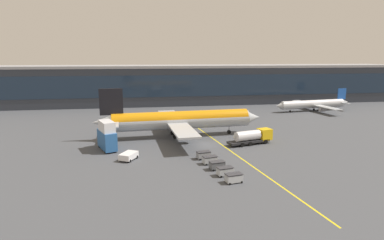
{
  "coord_description": "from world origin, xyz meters",
  "views": [
    {
      "loc": [
        -14.12,
        -68.86,
        19.67
      ],
      "look_at": [
        -2.26,
        6.66,
        4.5
      ],
      "focal_mm": 30.15,
      "sensor_mm": 36.0,
      "label": 1
    }
  ],
  "objects_px": {
    "pushback_tug": "(129,155)",
    "baggage_cart_3": "(210,160)",
    "main_airliner": "(181,120)",
    "fuel_tanker": "(253,137)",
    "catering_lift": "(107,136)",
    "baggage_cart_1": "(225,171)",
    "baggage_cart_0": "(234,178)",
    "baggage_cart_2": "(217,165)",
    "baggage_cart_4": "(204,155)",
    "commuter_jet_far": "(313,104)"
  },
  "relations": [
    {
      "from": "catering_lift",
      "to": "baggage_cart_0",
      "type": "distance_m",
      "value": 30.72
    },
    {
      "from": "main_airliner",
      "to": "baggage_cart_3",
      "type": "xyz_separation_m",
      "value": [
        2.85,
        -21.52,
        -3.41
      ]
    },
    {
      "from": "pushback_tug",
      "to": "baggage_cart_1",
      "type": "relative_size",
      "value": 1.53
    },
    {
      "from": "fuel_tanker",
      "to": "baggage_cart_0",
      "type": "height_order",
      "value": "fuel_tanker"
    },
    {
      "from": "baggage_cart_2",
      "to": "fuel_tanker",
      "type": "bearing_deg",
      "value": 51.9
    },
    {
      "from": "main_airliner",
      "to": "baggage_cart_4",
      "type": "relative_size",
      "value": 14.61
    },
    {
      "from": "baggage_cart_0",
      "to": "baggage_cart_2",
      "type": "relative_size",
      "value": 1.0
    },
    {
      "from": "fuel_tanker",
      "to": "baggage_cart_2",
      "type": "distance_m",
      "value": 19.32
    },
    {
      "from": "pushback_tug",
      "to": "baggage_cart_1",
      "type": "bearing_deg",
      "value": -34.39
    },
    {
      "from": "fuel_tanker",
      "to": "baggage_cart_4",
      "type": "bearing_deg",
      "value": -145.85
    },
    {
      "from": "catering_lift",
      "to": "pushback_tug",
      "type": "xyz_separation_m",
      "value": [
        4.73,
        -7.54,
        -2.22
      ]
    },
    {
      "from": "fuel_tanker",
      "to": "pushback_tug",
      "type": "distance_m",
      "value": 28.46
    },
    {
      "from": "main_airliner",
      "to": "baggage_cart_3",
      "type": "relative_size",
      "value": 14.61
    },
    {
      "from": "baggage_cart_1",
      "to": "commuter_jet_far",
      "type": "xyz_separation_m",
      "value": [
        48.37,
        58.32,
        1.77
      ]
    },
    {
      "from": "main_airliner",
      "to": "fuel_tanker",
      "type": "height_order",
      "value": "main_airliner"
    },
    {
      "from": "pushback_tug",
      "to": "baggage_cart_3",
      "type": "height_order",
      "value": "baggage_cart_3"
    },
    {
      "from": "fuel_tanker",
      "to": "commuter_jet_far",
      "type": "relative_size",
      "value": 0.36
    },
    {
      "from": "catering_lift",
      "to": "baggage_cart_2",
      "type": "height_order",
      "value": "catering_lift"
    },
    {
      "from": "baggage_cart_1",
      "to": "main_airliner",
      "type": "bearing_deg",
      "value": 98.31
    },
    {
      "from": "baggage_cart_2",
      "to": "baggage_cart_0",
      "type": "bearing_deg",
      "value": -79.09
    },
    {
      "from": "baggage_cart_3",
      "to": "fuel_tanker",
      "type": "bearing_deg",
      "value": 43.9
    },
    {
      "from": "main_airliner",
      "to": "baggage_cart_0",
      "type": "relative_size",
      "value": 14.61
    },
    {
      "from": "main_airliner",
      "to": "baggage_cart_1",
      "type": "relative_size",
      "value": 14.61
    },
    {
      "from": "baggage_cart_3",
      "to": "commuter_jet_far",
      "type": "xyz_separation_m",
      "value": [
        49.58,
        52.03,
        1.77
      ]
    },
    {
      "from": "main_airliner",
      "to": "baggage_cart_0",
      "type": "xyz_separation_m",
      "value": [
        4.67,
        -30.95,
        -3.41
      ]
    },
    {
      "from": "baggage_cart_4",
      "to": "commuter_jet_far",
      "type": "relative_size",
      "value": 0.09
    },
    {
      "from": "main_airliner",
      "to": "baggage_cart_2",
      "type": "bearing_deg",
      "value": -82.02
    },
    {
      "from": "catering_lift",
      "to": "pushback_tug",
      "type": "bearing_deg",
      "value": -57.89
    },
    {
      "from": "baggage_cart_1",
      "to": "baggage_cart_2",
      "type": "height_order",
      "value": "same"
    },
    {
      "from": "catering_lift",
      "to": "baggage_cart_4",
      "type": "distance_m",
      "value": 21.35
    },
    {
      "from": "catering_lift",
      "to": "baggage_cart_1",
      "type": "distance_m",
      "value": 28.13
    },
    {
      "from": "main_airliner",
      "to": "commuter_jet_far",
      "type": "distance_m",
      "value": 60.69
    },
    {
      "from": "baggage_cart_4",
      "to": "baggage_cart_3",
      "type": "bearing_deg",
      "value": -79.09
    },
    {
      "from": "catering_lift",
      "to": "pushback_tug",
      "type": "height_order",
      "value": "catering_lift"
    },
    {
      "from": "pushback_tug",
      "to": "commuter_jet_far",
      "type": "bearing_deg",
      "value": 36.18
    },
    {
      "from": "baggage_cart_0",
      "to": "baggage_cart_4",
      "type": "relative_size",
      "value": 1.0
    },
    {
      "from": "fuel_tanker",
      "to": "catering_lift",
      "type": "bearing_deg",
      "value": 179.45
    },
    {
      "from": "main_airliner",
      "to": "fuel_tanker",
      "type": "xyz_separation_m",
      "value": [
        15.36,
        -9.48,
        -2.45
      ]
    },
    {
      "from": "baggage_cart_1",
      "to": "pushback_tug",
      "type": "bearing_deg",
      "value": 145.61
    },
    {
      "from": "baggage_cart_3",
      "to": "baggage_cart_4",
      "type": "xyz_separation_m",
      "value": [
        -0.61,
        3.14,
        0.0
      ]
    },
    {
      "from": "baggage_cart_0",
      "to": "fuel_tanker",
      "type": "bearing_deg",
      "value": 63.52
    },
    {
      "from": "pushback_tug",
      "to": "baggage_cart_1",
      "type": "xyz_separation_m",
      "value": [
        16.21,
        -11.09,
        -0.07
      ]
    },
    {
      "from": "catering_lift",
      "to": "baggage_cart_1",
      "type": "height_order",
      "value": "catering_lift"
    },
    {
      "from": "catering_lift",
      "to": "baggage_cart_0",
      "type": "xyz_separation_m",
      "value": [
        21.55,
        -21.78,
        -2.28
      ]
    },
    {
      "from": "catering_lift",
      "to": "commuter_jet_far",
      "type": "distance_m",
      "value": 79.87
    },
    {
      "from": "baggage_cart_1",
      "to": "baggage_cart_2",
      "type": "distance_m",
      "value": 3.2
    },
    {
      "from": "catering_lift",
      "to": "baggage_cart_0",
      "type": "bearing_deg",
      "value": -45.3
    },
    {
      "from": "baggage_cart_2",
      "to": "catering_lift",
      "type": "bearing_deg",
      "value": 142.7
    },
    {
      "from": "baggage_cart_2",
      "to": "pushback_tug",
      "type": "bearing_deg",
      "value": 153.0
    },
    {
      "from": "baggage_cart_4",
      "to": "fuel_tanker",
      "type": "bearing_deg",
      "value": 34.15
    }
  ]
}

